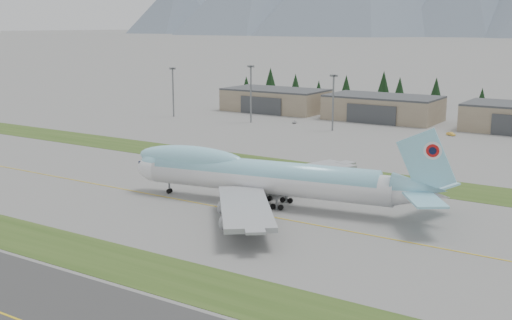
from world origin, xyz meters
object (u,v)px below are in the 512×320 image
Objects in this scene: hangar_center at (383,108)px; service_vehicle_a at (294,123)px; hangar_left at (275,100)px; service_vehicle_b at (451,136)px; boeing_747_freighter at (264,176)px.

hangar_center reaches higher than service_vehicle_a.
hangar_center is at bearing 21.03° from service_vehicle_a.
service_vehicle_b is (91.98, -24.10, -5.39)m from hangar_left.
hangar_left reaches higher than service_vehicle_a.
hangar_center is 12.09× the size of service_vehicle_b.
boeing_747_freighter is at bearing -150.82° from service_vehicle_b.
service_vehicle_a is (-55.48, 113.03, -6.74)m from boeing_747_freighter.
boeing_747_freighter is 164.43m from hangar_left.
boeing_747_freighter is 1.63× the size of hangar_center.
service_vehicle_a is 0.92× the size of service_vehicle_b.
service_vehicle_a is at bearing 106.47° from boeing_747_freighter.
hangar_center is at bearing 91.30° from boeing_747_freighter.
boeing_747_freighter reaches higher than hangar_center.
hangar_left reaches higher than service_vehicle_b.
hangar_center is 40.73m from service_vehicle_a.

